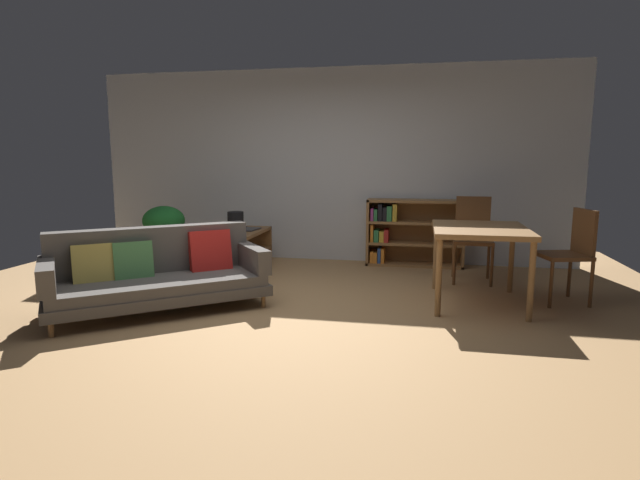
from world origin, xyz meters
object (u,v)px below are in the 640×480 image
dining_chair_far (473,234)px  bookshelf (408,232)px  open_laptop (244,228)px  desk_speaker (236,223)px  potted_floor_plant (164,229)px  dining_table (480,235)px  media_console (244,252)px  fabric_couch (157,273)px  dining_chair_near (570,250)px

dining_chair_far → bookshelf: dining_chair_far is taller
dining_chair_far → bookshelf: bearing=135.5°
open_laptop → desk_speaker: (0.05, -0.44, 0.12)m
potted_floor_plant → dining_table: bearing=-10.5°
media_console → dining_table: 3.00m
fabric_couch → potted_floor_plant: bearing=115.4°
dining_chair_near → dining_chair_far: size_ratio=0.95×
fabric_couch → open_laptop: size_ratio=4.81×
dining_table → dining_chair_near: dining_chair_near is taller
fabric_couch → open_laptop: 1.97m
dining_table → dining_chair_near: 0.95m
dining_chair_near → desk_speaker: bearing=172.4°
media_console → open_laptop: size_ratio=2.89×
fabric_couch → dining_chair_far: 3.61m
open_laptop → desk_speaker: size_ratio=1.52×
fabric_couch → dining_table: dining_table is taller
desk_speaker → media_console: bearing=83.9°
potted_floor_plant → dining_chair_near: (4.70, -0.48, -0.02)m
media_console → dining_chair_far: size_ratio=1.25×
desk_speaker → dining_chair_near: 3.78m
dining_table → potted_floor_plant: bearing=169.5°
media_console → desk_speaker: size_ratio=4.39×
fabric_couch → dining_table: size_ratio=1.83×
media_console → bookshelf: size_ratio=0.96×
potted_floor_plant → bookshelf: 3.24m
open_laptop → bookshelf: (2.14, 0.63, -0.08)m
fabric_couch → media_console: size_ratio=1.66×
media_console → dining_chair_far: bearing=1.6°
media_console → open_laptop: 0.36m
dining_chair_far → bookshelf: 1.09m
fabric_couch → media_console: fabric_couch is taller
fabric_couch → dining_chair_far: (3.12, 1.81, 0.21)m
open_laptop → bookshelf: size_ratio=0.33×
fabric_couch → dining_table: bearing=14.3°
dining_chair_near → bookshelf: 2.27m
desk_speaker → open_laptop: bearing=96.1°
desk_speaker → dining_chair_near: dining_chair_near is taller
potted_floor_plant → dining_table: size_ratio=0.75×
dining_chair_far → bookshelf: size_ratio=0.77×
desk_speaker → bookshelf: size_ratio=0.22×
fabric_couch → desk_speaker: 1.56m
bookshelf → fabric_couch: bearing=-132.3°
dining_chair_near → bookshelf: (-1.65, 1.56, -0.08)m
open_laptop → dining_table: size_ratio=0.38×
desk_speaker → fabric_couch: bearing=-99.4°
media_console → dining_chair_far: (2.84, 0.08, 0.31)m
dining_chair_near → potted_floor_plant: bearing=174.2°
fabric_couch → bookshelf: bookshelf is taller
dining_chair_near → dining_chair_far: 1.18m
dining_chair_far → dining_table: bearing=-92.0°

